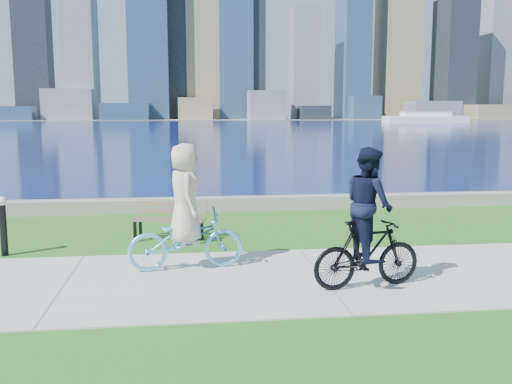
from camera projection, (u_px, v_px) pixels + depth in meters
ground at (321, 277)px, 9.11m from camera, size 320.00×320.00×0.00m
concrete_path at (321, 277)px, 9.11m from camera, size 80.00×3.50×0.02m
seawall at (267, 203)px, 15.17m from camera, size 90.00×0.50×0.35m
bay_water at (201, 127)px, 79.80m from camera, size 320.00×131.00×0.01m
far_shore at (194, 119)px, 136.74m from camera, size 320.00×30.00×0.12m
city_skyline at (189, 21)px, 133.15m from camera, size 173.19×22.88×76.00m
ferry_far at (426, 118)px, 101.57m from camera, size 14.72×4.21×2.00m
park_bench at (170, 217)px, 11.66m from camera, size 1.58×0.87×0.77m
bollard_lamp at (3, 222)px, 10.37m from camera, size 0.18×0.18×1.10m
cyclist_woman at (185, 223)px, 9.42m from camera, size 0.90×1.98×2.10m
cyclist_man at (368, 229)px, 8.42m from camera, size 0.77×1.76×2.11m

